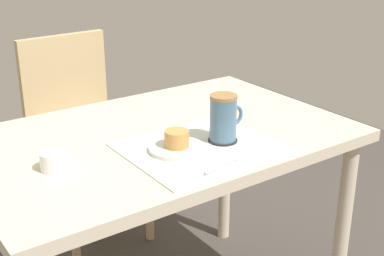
{
  "coord_description": "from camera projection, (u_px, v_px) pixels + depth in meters",
  "views": [
    {
      "loc": [
        -0.79,
        -1.29,
        1.33
      ],
      "look_at": [
        0.03,
        -0.13,
        0.77
      ],
      "focal_mm": 50.0,
      "sensor_mm": 36.0,
      "label": 1
    }
  ],
  "objects": [
    {
      "name": "pastry",
      "position": [
        177.0,
        139.0,
        1.48
      ],
      "size": [
        0.07,
        0.07,
        0.05
      ],
      "primitive_type": "cylinder",
      "color": "tan",
      "rests_on": "pastry_plate"
    },
    {
      "name": "teaspoon",
      "position": [
        220.0,
        166.0,
        1.39
      ],
      "size": [
        0.13,
        0.04,
        0.01
      ],
      "primitive_type": "cylinder",
      "rotation": [
        0.0,
        1.57,
        0.22
      ],
      "color": "silver",
      "rests_on": "placemat"
    },
    {
      "name": "dining_table",
      "position": [
        160.0,
        158.0,
        1.65
      ],
      "size": [
        1.14,
        0.74,
        0.72
      ],
      "color": "beige",
      "rests_on": "ground_plane"
    },
    {
      "name": "pastry_plate",
      "position": [
        177.0,
        148.0,
        1.49
      ],
      "size": [
        0.16,
        0.16,
        0.01
      ],
      "primitive_type": "cylinder",
      "color": "silver",
      "rests_on": "placemat"
    },
    {
      "name": "coffee_mug",
      "position": [
        224.0,
        117.0,
        1.53
      ],
      "size": [
        0.11,
        0.08,
        0.13
      ],
      "color": "slate",
      "rests_on": "coffee_coaster"
    },
    {
      "name": "wooden_chair",
      "position": [
        80.0,
        130.0,
        2.29
      ],
      "size": [
        0.44,
        0.44,
        0.87
      ],
      "rotation": [
        0.0,
        0.0,
        3.18
      ],
      "color": "#D1B27F",
      "rests_on": "ground_plane"
    },
    {
      "name": "coffee_coaster",
      "position": [
        223.0,
        140.0,
        1.55
      ],
      "size": [
        0.09,
        0.09,
        0.0
      ],
      "primitive_type": "cylinder",
      "color": "#232328",
      "rests_on": "placemat"
    },
    {
      "name": "placemat",
      "position": [
        200.0,
        148.0,
        1.51
      ],
      "size": [
        0.41,
        0.36,
        0.0
      ],
      "primitive_type": "cube",
      "color": "silver",
      "rests_on": "dining_table"
    },
    {
      "name": "sugar_bowl",
      "position": [
        54.0,
        161.0,
        1.37
      ],
      "size": [
        0.07,
        0.07,
        0.05
      ],
      "primitive_type": "cylinder",
      "color": "white",
      "rests_on": "dining_table"
    }
  ]
}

